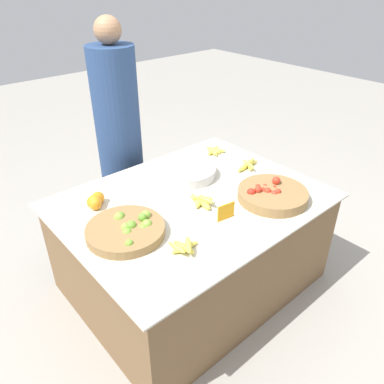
# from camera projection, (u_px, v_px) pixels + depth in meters

# --- Properties ---
(ground_plane) EXTENTS (12.00, 12.00, 0.00)m
(ground_plane) POSITION_uv_depth(u_px,v_px,m) (192.00, 280.00, 2.59)
(ground_plane) COLOR #A39E93
(market_table) EXTENTS (1.53, 1.19, 0.66)m
(market_table) POSITION_uv_depth(u_px,v_px,m) (192.00, 242.00, 2.42)
(market_table) COLOR brown
(market_table) RESTS_ON ground_plane
(lime_bowl) EXTENTS (0.41, 0.41, 0.09)m
(lime_bowl) POSITION_uv_depth(u_px,v_px,m) (127.00, 230.00, 1.94)
(lime_bowl) COLOR olive
(lime_bowl) RESTS_ON market_table
(tomato_basket) EXTENTS (0.42, 0.42, 0.10)m
(tomato_basket) POSITION_uv_depth(u_px,v_px,m) (272.00, 194.00, 2.23)
(tomato_basket) COLOR olive
(tomato_basket) RESTS_ON market_table
(orange_pile) EXTENTS (0.12, 0.12, 0.08)m
(orange_pile) POSITION_uv_depth(u_px,v_px,m) (95.00, 201.00, 2.16)
(orange_pile) COLOR orange
(orange_pile) RESTS_ON market_table
(metal_bowl) EXTENTS (0.39, 0.39, 0.06)m
(metal_bowl) POSITION_uv_depth(u_px,v_px,m) (187.00, 172.00, 2.48)
(metal_bowl) COLOR silver
(metal_bowl) RESTS_ON market_table
(price_sign) EXTENTS (0.11, 0.02, 0.10)m
(price_sign) POSITION_uv_depth(u_px,v_px,m) (226.00, 212.00, 2.05)
(price_sign) COLOR orange
(price_sign) RESTS_ON market_table
(banana_bunch_middle_left) EXTENTS (0.16, 0.15, 0.06)m
(banana_bunch_middle_left) POSITION_uv_depth(u_px,v_px,m) (184.00, 247.00, 1.83)
(banana_bunch_middle_left) COLOR #EFDB4C
(banana_bunch_middle_left) RESTS_ON market_table
(banana_bunch_front_center) EXTENTS (0.14, 0.21, 0.06)m
(banana_bunch_front_center) POSITION_uv_depth(u_px,v_px,m) (201.00, 201.00, 2.19)
(banana_bunch_front_center) COLOR #EFDB4C
(banana_bunch_front_center) RESTS_ON market_table
(banana_bunch_back_center) EXTENTS (0.16, 0.15, 0.03)m
(banana_bunch_back_center) POSITION_uv_depth(u_px,v_px,m) (214.00, 151.00, 2.80)
(banana_bunch_back_center) COLOR #EFDB4C
(banana_bunch_back_center) RESTS_ON market_table
(banana_bunch_front_left) EXTENTS (0.22, 0.14, 0.05)m
(banana_bunch_front_left) POSITION_uv_depth(u_px,v_px,m) (248.00, 165.00, 2.59)
(banana_bunch_front_left) COLOR #EFDB4C
(banana_bunch_front_left) RESTS_ON market_table
(vendor_person) EXTENTS (0.33, 0.33, 1.60)m
(vendor_person) POSITION_uv_depth(u_px,v_px,m) (120.00, 141.00, 2.79)
(vendor_person) COLOR navy
(vendor_person) RESTS_ON ground_plane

